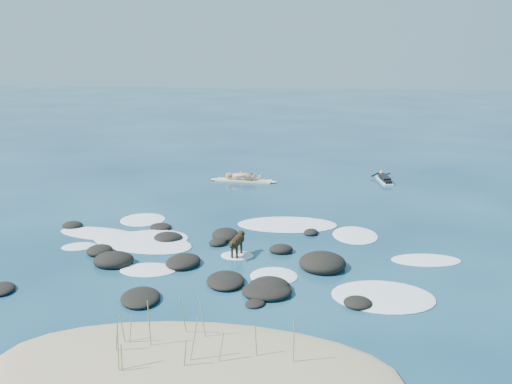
# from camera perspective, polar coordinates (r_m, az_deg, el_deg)

# --- Properties ---
(ground) EXTENTS (160.00, 160.00, 0.00)m
(ground) POSITION_cam_1_polar(r_m,az_deg,el_deg) (20.18, -0.84, -5.27)
(ground) COLOR #0A2642
(ground) RESTS_ON ground
(sand_dune) EXTENTS (9.00, 4.40, 0.60)m
(sand_dune) POSITION_cam_1_polar(r_m,az_deg,el_deg) (12.87, -6.29, -17.40)
(sand_dune) COLOR #9E8966
(sand_dune) RESTS_ON ground
(dune_grass) EXTENTS (3.99, 1.91, 1.23)m
(dune_grass) POSITION_cam_1_polar(r_m,az_deg,el_deg) (12.89, -7.85, -14.23)
(dune_grass) COLOR olive
(dune_grass) RESTS_ON ground
(reef_rocks) EXTENTS (11.45, 7.64, 0.61)m
(reef_rocks) POSITION_cam_1_polar(r_m,az_deg,el_deg) (18.21, -3.95, -7.17)
(reef_rocks) COLOR black
(reef_rocks) RESTS_ON ground
(breaking_foam) EXTENTS (14.60, 8.69, 0.12)m
(breaking_foam) POSITION_cam_1_polar(r_m,az_deg,el_deg) (20.15, -2.84, -5.28)
(breaking_foam) COLOR white
(breaking_foam) RESTS_ON ground
(standing_surfer_rig) EXTENTS (3.51, 0.78, 1.99)m
(standing_surfer_rig) POSITION_cam_1_polar(r_m,az_deg,el_deg) (29.38, -1.26, 2.54)
(standing_surfer_rig) COLOR beige
(standing_surfer_rig) RESTS_ON ground
(paddling_surfer_rig) EXTENTS (1.04, 2.35, 0.40)m
(paddling_surfer_rig) POSITION_cam_1_polar(r_m,az_deg,el_deg) (30.34, 12.71, 1.31)
(paddling_surfer_rig) COLOR white
(paddling_surfer_rig) RESTS_ON ground
(dog) EXTENTS (0.47, 1.27, 0.81)m
(dog) POSITION_cam_1_polar(r_m,az_deg,el_deg) (18.90, -1.88, -4.93)
(dog) COLOR black
(dog) RESTS_ON ground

